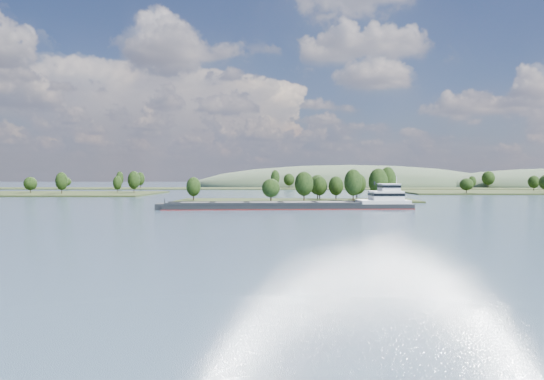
{
  "coord_description": "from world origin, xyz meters",
  "views": [
    {
      "loc": [
        -6.01,
        -43.54,
        10.55
      ],
      "look_at": [
        -9.68,
        130.0,
        6.0
      ],
      "focal_mm": 35.0,
      "sensor_mm": 36.0,
      "label": 1
    }
  ],
  "objects": [
    {
      "name": "ground",
      "position": [
        0.0,
        120.0,
        0.0
      ],
      "size": [
        1800.0,
        1800.0,
        0.0
      ],
      "primitive_type": "plane",
      "color": "#394E63",
      "rests_on": "ground"
    },
    {
      "name": "hill_west",
      "position": [
        60.0,
        500.0,
        0.0
      ],
      "size": [
        320.0,
        160.0,
        44.0
      ],
      "primitive_type": "ellipsoid",
      "color": "#3E5037",
      "rests_on": "ground"
    },
    {
      "name": "tree_island",
      "position": [
        8.57,
        179.0,
        4.26
      ],
      "size": [
        100.0,
        31.43,
        15.18
      ],
      "color": "#242F15",
      "rests_on": "ground"
    },
    {
      "name": "back_shoreline",
      "position": [
        7.85,
        399.92,
        0.74
      ],
      "size": [
        900.0,
        60.0,
        16.2
      ],
      "color": "#242F15",
      "rests_on": "ground"
    },
    {
      "name": "cargo_barge",
      "position": [
        0.69,
        127.46,
        1.4
      ],
      "size": [
        82.6,
        17.35,
        11.1
      ],
      "color": "black",
      "rests_on": "ground"
    }
  ]
}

